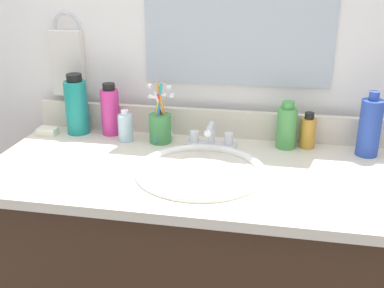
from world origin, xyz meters
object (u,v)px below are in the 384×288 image
at_px(bottle_toner_green, 287,127).
at_px(faucet, 211,139).
at_px(bottle_mouthwash_teal, 77,106).
at_px(soap_bar, 48,131).
at_px(hand_towel, 68,63).
at_px(bottle_shampoo_blue, 370,127).
at_px(bottle_gel_clear, 125,127).
at_px(bottle_soap_pink, 110,111).
at_px(cup_green, 160,126).
at_px(bottle_oil_amber, 308,132).

bearing_deg(bottle_toner_green, faucet, -168.96).
distance_m(faucet, bottle_mouthwash_teal, 0.47).
bearing_deg(soap_bar, hand_towel, 70.69).
bearing_deg(bottle_shampoo_blue, bottle_gel_clear, -178.40).
relative_size(bottle_soap_pink, cup_green, 0.89).
bearing_deg(hand_towel, bottle_gel_clear, -27.39).
height_order(hand_towel, bottle_gel_clear, hand_towel).
xyz_separation_m(bottle_toner_green, bottle_oil_amber, (0.07, 0.01, -0.02)).
height_order(hand_towel, bottle_oil_amber, hand_towel).
relative_size(bottle_oil_amber, bottle_soap_pink, 0.65).
relative_size(cup_green, soap_bar, 3.06).
bearing_deg(bottle_oil_amber, cup_green, -174.83).
distance_m(bottle_oil_amber, cup_green, 0.46).
relative_size(hand_towel, bottle_soap_pink, 1.27).
xyz_separation_m(hand_towel, bottle_toner_green, (0.75, -0.08, -0.15)).
height_order(bottle_soap_pink, cup_green, cup_green).
bearing_deg(bottle_gel_clear, cup_green, 4.71).
distance_m(bottle_oil_amber, bottle_gel_clear, 0.58).
relative_size(bottle_oil_amber, bottle_mouthwash_teal, 0.56).
distance_m(bottle_soap_pink, soap_bar, 0.22).
bearing_deg(bottle_gel_clear, hand_towel, 152.61).
bearing_deg(bottle_toner_green, bottle_mouthwash_teal, 179.65).
xyz_separation_m(bottle_gel_clear, bottle_shampoo_blue, (0.75, 0.02, 0.04)).
bearing_deg(cup_green, bottle_mouthwash_teal, 173.41).
relative_size(bottle_soap_pink, bottle_shampoo_blue, 0.88).
xyz_separation_m(hand_towel, bottle_gel_clear, (0.24, -0.12, -0.17)).
distance_m(bottle_gel_clear, cup_green, 0.11).
height_order(bottle_oil_amber, bottle_mouthwash_teal, bottle_mouthwash_teal).
height_order(bottle_soap_pink, bottle_gel_clear, bottle_soap_pink).
xyz_separation_m(bottle_gel_clear, soap_bar, (-0.28, 0.01, -0.03)).
bearing_deg(bottle_mouthwash_teal, cup_green, -6.59).
relative_size(bottle_toner_green, bottle_oil_amber, 1.32).
bearing_deg(soap_bar, bottle_oil_amber, 3.08).
xyz_separation_m(faucet, bottle_gel_clear, (-0.28, 0.01, 0.02)).
bearing_deg(faucet, bottle_gel_clear, 178.88).
height_order(faucet, bottle_soap_pink, bottle_soap_pink).
bearing_deg(bottle_soap_pink, hand_towel, 157.71).
distance_m(bottle_mouthwash_teal, cup_green, 0.30).
distance_m(bottle_shampoo_blue, cup_green, 0.64).
bearing_deg(faucet, bottle_shampoo_blue, 3.22).
height_order(bottle_soap_pink, bottle_shampoo_blue, bottle_shampoo_blue).
height_order(bottle_gel_clear, soap_bar, bottle_gel_clear).
bearing_deg(faucet, bottle_toner_green, 11.04).
height_order(bottle_toner_green, bottle_soap_pink, bottle_soap_pink).
distance_m(hand_towel, bottle_gel_clear, 0.32).
distance_m(faucet, bottle_oil_amber, 0.30).
bearing_deg(faucet, bottle_soap_pink, 170.37).
xyz_separation_m(bottle_toner_green, cup_green, (-0.40, -0.03, -0.01)).
distance_m(bottle_shampoo_blue, soap_bar, 1.03).
xyz_separation_m(faucet, bottle_mouthwash_teal, (-0.46, 0.05, 0.07)).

